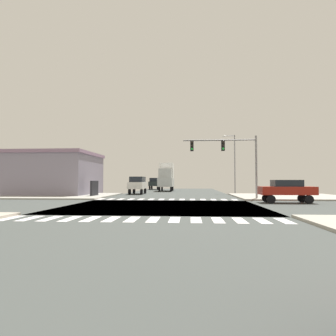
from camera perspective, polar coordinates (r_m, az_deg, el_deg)
The scene contains 12 objects.
ground at distance 21.17m, azimuth -1.13°, elevation -7.49°, with size 90.00×90.00×0.05m.
sidewalk_corner_ne at distance 34.85m, azimuth 22.75°, elevation -5.16°, with size 12.00×12.00×0.14m.
sidewalk_corner_nw at distance 36.27m, azimuth -20.26°, elevation -5.08°, with size 12.00×12.00×0.14m.
crosswalk_near at distance 13.99m, azimuth -4.96°, elevation -9.96°, with size 13.50×2.00×0.01m.
crosswalk_far at distance 28.44m, azimuth -0.27°, elevation -6.14°, with size 13.50×2.00×0.01m.
traffic_signal_mast at distance 28.94m, azimuth 11.39°, elevation 3.04°, with size 7.12×0.55×6.17m.
street_lamp at distance 42.37m, azimuth 12.58°, elevation 1.82°, with size 1.78×0.32×8.29m.
bank_building at distance 40.17m, azimuth -22.39°, elevation -1.04°, with size 13.37×9.70×5.37m.
suv_nearside_1 at distance 58.88m, azimuth -2.62°, elevation -2.87°, with size 1.96×4.60×2.34m.
box_truck_queued_1 at distance 50.62m, azimuth -0.31°, elevation -1.62°, with size 2.40×7.20×4.85m.
sedan_trailing_2 at distance 25.76m, azimuth 22.15°, elevation -3.86°, with size 4.30×1.80×1.88m.
suv_middle_2 at distance 39.64m, azimuth -5.94°, elevation -3.07°, with size 1.96×4.60×2.34m.
Camera 1 is at (1.94, -21.00, 1.84)m, focal length 31.24 mm.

